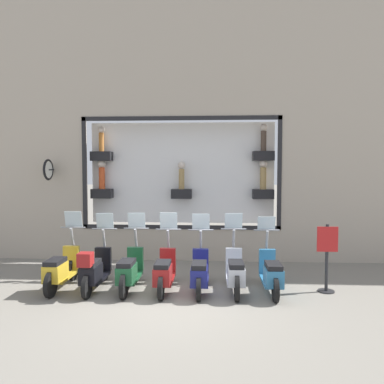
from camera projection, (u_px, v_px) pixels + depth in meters
ground_plane at (167, 301)px, 7.65m from camera, size 120.00×120.00×0.00m
building_facade at (181, 106)px, 10.97m from camera, size 1.23×36.00×8.94m
scooter_teal_0 at (271, 274)px, 8.11m from camera, size 1.80×0.61×1.58m
scooter_silver_1 at (235, 272)px, 8.16m from camera, size 1.81×0.60×1.66m
scooter_navy_2 at (200, 273)px, 8.20m from camera, size 1.80×0.60×1.64m
scooter_red_3 at (164, 272)px, 8.24m from camera, size 1.80×0.61×1.66m
scooter_green_4 at (129, 271)px, 8.28m from camera, size 1.81×0.60×1.65m
scooter_black_5 at (94, 270)px, 8.26m from camera, size 1.80×0.60×1.64m
scooter_yellow_6 at (61, 270)px, 8.37m from camera, size 1.81×0.61×1.68m
shop_sign_post at (327, 256)px, 8.18m from camera, size 0.36×0.45×1.50m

